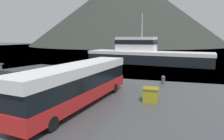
# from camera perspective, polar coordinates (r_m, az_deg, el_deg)

# --- Properties ---
(water_surface) EXTENTS (240.00, 240.00, 0.00)m
(water_surface) POSITION_cam_1_polar(r_m,az_deg,el_deg) (145.08, 13.63, 6.72)
(water_surface) COLOR slate
(water_surface) RESTS_ON ground
(hill_backdrop) EXTENTS (146.21, 146.21, 55.79)m
(hill_backdrop) POSITION_cam_1_polar(r_m,az_deg,el_deg) (163.50, 4.25, 16.98)
(hill_backdrop) COLOR #2D332D
(hill_backdrop) RESTS_ON ground
(tour_bus) EXTENTS (4.25, 12.99, 3.23)m
(tour_bus) POSITION_cam_1_polar(r_m,az_deg,el_deg) (15.72, -9.59, -3.49)
(tour_bus) COLOR red
(tour_bus) RESTS_ON ground
(delivery_van) EXTENTS (3.59, 6.60, 2.57)m
(delivery_van) POSITION_cam_1_polar(r_m,az_deg,el_deg) (20.20, -20.92, -2.54)
(delivery_van) COLOR #2D2D33
(delivery_van) RESTS_ON ground
(fishing_boat) EXTENTS (25.74, 9.41, 10.26)m
(fishing_boat) POSITION_cam_1_polar(r_m,az_deg,el_deg) (41.95, 9.41, 4.59)
(fishing_boat) COLOR black
(fishing_boat) RESTS_ON water_surface
(storage_bin) EXTENTS (1.31, 1.14, 1.18)m
(storage_bin) POSITION_cam_1_polar(r_m,az_deg,el_deg) (16.93, 10.99, -6.89)
(storage_bin) COLOR olive
(storage_bin) RESTS_ON ground
(mooring_bollard) EXTENTS (0.44, 0.44, 0.99)m
(mooring_bollard) POSITION_cam_1_polar(r_m,az_deg,el_deg) (23.66, 14.42, -2.62)
(mooring_bollard) COLOR #4C4C51
(mooring_bollard) RESTS_ON ground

